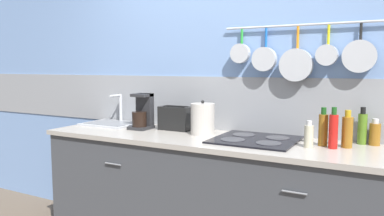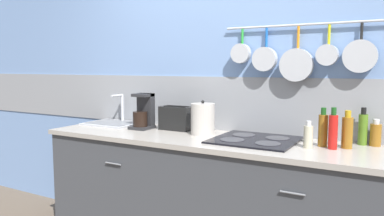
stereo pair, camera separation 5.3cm
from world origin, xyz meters
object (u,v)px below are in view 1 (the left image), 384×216
(bottle_vinegar, at_px, (309,136))
(bottle_hot_sauce, at_px, (362,128))
(bottle_dish_soap, at_px, (323,129))
(bottle_olive_oil, at_px, (347,131))
(coffee_maker, at_px, (142,114))
(bottle_cooking_wine, at_px, (333,130))
(bottle_sesame_oil, at_px, (375,134))
(kettle, at_px, (203,119))
(toaster, at_px, (176,118))

(bottle_vinegar, distance_m, bottle_hot_sauce, 0.40)
(bottle_vinegar, bearing_deg, bottle_hot_sauce, 43.54)
(bottle_vinegar, xyz_separation_m, bottle_dish_soap, (0.07, 0.09, 0.03))
(bottle_vinegar, xyz_separation_m, bottle_hot_sauce, (0.29, 0.27, 0.03))
(bottle_olive_oil, bearing_deg, coffee_maker, -179.36)
(bottle_olive_oil, bearing_deg, bottle_dish_soap, -173.76)
(bottle_vinegar, xyz_separation_m, bottle_cooking_wine, (0.14, 0.04, 0.04))
(bottle_dish_soap, bearing_deg, bottle_sesame_oil, 31.25)
(bottle_vinegar, height_order, bottle_sesame_oil, bottle_sesame_oil)
(bottle_cooking_wine, bearing_deg, bottle_vinegar, -163.66)
(bottle_hot_sauce, height_order, bottle_sesame_oil, bottle_hot_sauce)
(coffee_maker, relative_size, bottle_hot_sauce, 1.18)
(coffee_maker, relative_size, bottle_vinegar, 1.69)
(kettle, xyz_separation_m, bottle_olive_oil, (1.00, 0.01, -0.01))
(toaster, height_order, bottle_dish_soap, bottle_dish_soap)
(coffee_maker, distance_m, bottle_cooking_wine, 1.48)
(bottle_cooking_wine, distance_m, bottle_hot_sauce, 0.27)
(kettle, xyz_separation_m, bottle_hot_sauce, (1.08, 0.18, -0.01))
(toaster, relative_size, bottle_dish_soap, 1.11)
(bottle_sesame_oil, bearing_deg, toaster, -176.07)
(bottle_vinegar, relative_size, bottle_hot_sauce, 0.70)
(bottle_sesame_oil, bearing_deg, kettle, -171.38)
(bottle_dish_soap, relative_size, bottle_hot_sauce, 1.02)
(kettle, bearing_deg, toaster, 164.72)
(kettle, xyz_separation_m, bottle_dish_soap, (0.86, -0.00, -0.01))
(bottle_hot_sauce, relative_size, bottle_sesame_oil, 1.41)
(bottle_sesame_oil, bearing_deg, bottle_dish_soap, -148.75)
(kettle, distance_m, bottle_dish_soap, 0.86)
(bottle_olive_oil, bearing_deg, bottle_vinegar, -152.55)
(coffee_maker, xyz_separation_m, kettle, (0.55, 0.00, -0.00))
(bottle_vinegar, bearing_deg, bottle_dish_soap, 53.44)
(kettle, xyz_separation_m, bottle_cooking_wine, (0.93, -0.06, -0.00))
(coffee_maker, height_order, bottle_sesame_oil, coffee_maker)
(kettle, bearing_deg, bottle_olive_oil, 0.77)
(bottle_hot_sauce, bearing_deg, bottle_cooking_wine, -122.49)
(bottle_cooking_wine, height_order, bottle_olive_oil, bottle_cooking_wine)
(coffee_maker, height_order, bottle_olive_oil, coffee_maker)
(kettle, distance_m, bottle_sesame_oil, 1.17)
(toaster, bearing_deg, bottle_cooking_wine, -6.23)
(bottle_vinegar, relative_size, bottle_dish_soap, 0.69)
(coffee_maker, distance_m, bottle_sesame_oil, 1.71)
(kettle, bearing_deg, bottle_hot_sauce, 9.24)
(bottle_cooking_wine, relative_size, bottle_hot_sauce, 1.06)
(kettle, relative_size, bottle_olive_oil, 1.08)
(bottle_vinegar, relative_size, bottle_cooking_wine, 0.66)
(bottle_olive_oil, distance_m, bottle_hot_sauce, 0.18)
(toaster, height_order, bottle_vinegar, toaster)
(bottle_vinegar, distance_m, bottle_dish_soap, 0.12)
(bottle_cooking_wine, distance_m, bottle_sesame_oil, 0.32)
(bottle_cooking_wine, height_order, bottle_sesame_oil, bottle_cooking_wine)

